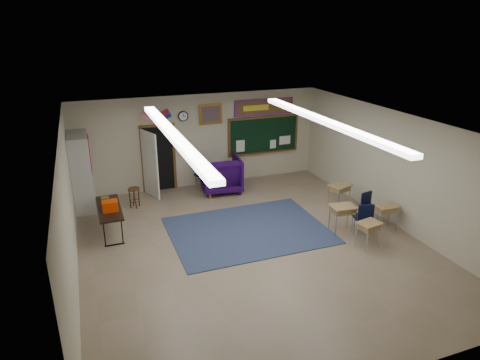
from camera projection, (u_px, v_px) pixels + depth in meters
name	position (u px, v px, depth m)	size (l,w,h in m)	color
floor	(253.00, 246.00, 10.40)	(9.00, 9.00, 0.00)	#826E59
back_wall	(201.00, 141.00, 13.82)	(8.00, 0.04, 3.00)	#B5AE93
front_wall	(376.00, 301.00, 5.93)	(8.00, 0.04, 3.00)	#B5AE93
left_wall	(69.00, 214.00, 8.56)	(0.04, 9.00, 3.00)	#B5AE93
right_wall	(395.00, 169.00, 11.19)	(0.04, 9.00, 3.00)	#B5AE93
ceiling	(254.00, 125.00, 9.35)	(8.00, 9.00, 0.04)	silver
area_rug	(248.00, 230.00, 11.16)	(4.00, 3.00, 0.02)	#2E3A58
fluorescent_strips	(254.00, 128.00, 9.37)	(3.86, 6.00, 0.10)	white
doorway	(156.00, 160.00, 13.35)	(1.10, 0.89, 2.16)	black
chalkboard	(264.00, 136.00, 14.52)	(2.55, 0.14, 1.30)	brown
bulletin_board	(264.00, 107.00, 14.18)	(2.10, 0.05, 0.55)	red
framed_art_print	(211.00, 114.00, 13.61)	(0.75, 0.05, 0.65)	#9B631E
wall_clock	(183.00, 116.00, 13.31)	(0.32, 0.05, 0.32)	black
wall_flags	(156.00, 114.00, 12.97)	(1.16, 0.06, 0.70)	red
storage_cabinet	(82.00, 172.00, 12.17)	(0.59, 1.25, 2.20)	#B0B0AB
wingback_armchair	(221.00, 174.00, 13.58)	(1.21, 1.24, 1.13)	#1E0538
student_chair_reading	(203.00, 176.00, 13.79)	(0.45, 0.45, 0.90)	black
student_chair_desk_a	(362.00, 218.00, 10.84)	(0.45, 0.45, 0.90)	black
student_chair_desk_b	(370.00, 208.00, 11.52)	(0.41, 0.41, 0.81)	black
student_desk_front_left	(342.00, 218.00, 10.92)	(0.66, 0.52, 0.75)	#A47F4C
student_desk_front_right	(339.00, 195.00, 12.37)	(0.72, 0.62, 0.72)	#A47F4C
student_desk_back_left	(368.00, 233.00, 10.22)	(0.62, 0.51, 0.66)	#A47F4C
student_desk_back_right	(385.00, 216.00, 11.08)	(0.60, 0.47, 0.70)	#A47F4C
folding_table	(110.00, 219.00, 10.94)	(0.57, 1.70, 0.97)	black
wooden_stool	(134.00, 197.00, 12.46)	(0.34, 0.34, 0.59)	#4A2F16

